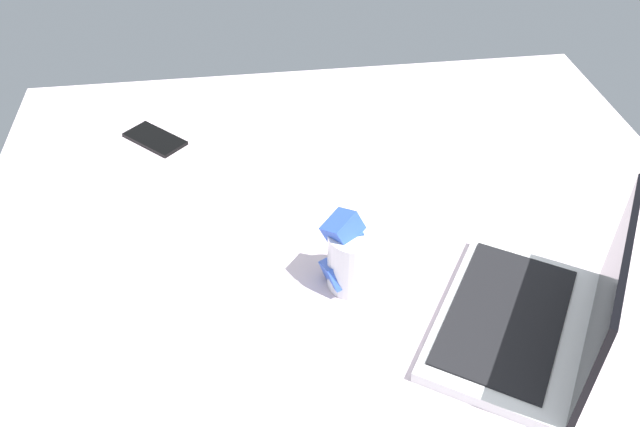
{
  "coord_description": "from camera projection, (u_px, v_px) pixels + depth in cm",
  "views": [
    {
      "loc": [
        63.2,
        -17.32,
        99.51
      ],
      "look_at": [
        -25.47,
        -5.34,
        24.0
      ],
      "focal_mm": 36.93,
      "sensor_mm": 36.0,
      "label": 1
    }
  ],
  "objects": [
    {
      "name": "laptop",
      "position": [
        538.0,
        315.0,
        1.01
      ],
      "size": [
        40.21,
        37.4,
        23.0
      ],
      "rotation": [
        0.0,
        0.0,
        -0.59
      ],
      "color": "silver",
      "rests_on": "bed_mattress"
    },
    {
      "name": "snack_cup",
      "position": [
        352.0,
        257.0,
        1.09
      ],
      "size": [
        9.17,
        10.31,
        15.39
      ],
      "color": "silver",
      "rests_on": "bed_mattress"
    },
    {
      "name": "bed_mattress",
      "position": [
        373.0,
        379.0,
        1.08
      ],
      "size": [
        180.0,
        140.0,
        18.0
      ],
      "primitive_type": "cube",
      "color": "silver",
      "rests_on": "ground"
    },
    {
      "name": "cell_phone",
      "position": [
        155.0,
        139.0,
        1.45
      ],
      "size": [
        14.73,
        14.69,
        0.8
      ],
      "primitive_type": "cube",
      "rotation": [
        0.0,
        0.0,
        5.49
      ],
      "color": "black",
      "rests_on": "bed_mattress"
    }
  ]
}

